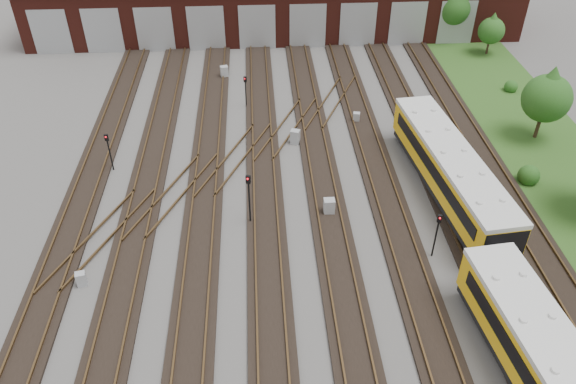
{
  "coord_description": "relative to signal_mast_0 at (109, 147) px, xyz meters",
  "views": [
    {
      "loc": [
        -2.3,
        -19.85,
        22.85
      ],
      "look_at": [
        -0.61,
        7.36,
        2.0
      ],
      "focal_mm": 35.0,
      "sensor_mm": 36.0,
      "label": 1
    }
  ],
  "objects": [
    {
      "name": "ground",
      "position": [
        12.61,
        -13.34,
        -1.87
      ],
      "size": [
        120.0,
        120.0,
        0.0
      ],
      "primitive_type": "plane",
      "color": "#4A4845",
      "rests_on": "ground"
    },
    {
      "name": "track_network",
      "position": [
        12.44,
        -12.75,
        -1.76
      ],
      "size": [
        30.4,
        70.0,
        0.33
      ],
      "color": "black",
      "rests_on": "ground"
    },
    {
      "name": "grass_verge",
      "position": [
        31.61,
        -3.34,
        -1.85
      ],
      "size": [
        8.0,
        55.0,
        0.05
      ],
      "primitive_type": "cube",
      "color": "#294F1A",
      "rests_on": "ground"
    },
    {
      "name": "signal_mast_0",
      "position": [
        0.0,
        0.0,
        0.0
      ],
      "size": [
        0.25,
        0.24,
        2.91
      ],
      "rotation": [
        0.0,
        0.0,
        -0.07
      ],
      "color": "black",
      "rests_on": "ground"
    },
    {
      "name": "signal_mast_1",
      "position": [
        9.63,
        -6.39,
        0.44
      ],
      "size": [
        0.31,
        0.3,
        3.64
      ],
      "rotation": [
        0.0,
        0.0,
        -0.34
      ],
      "color": "black",
      "rests_on": "ground"
    },
    {
      "name": "signal_mast_2",
      "position": [
        9.42,
        8.62,
        -0.11
      ],
      "size": [
        0.26,
        0.25,
        2.73
      ],
      "rotation": [
        0.0,
        0.0,
        -0.33
      ],
      "color": "black",
      "rests_on": "ground"
    },
    {
      "name": "signal_mast_3",
      "position": [
        20.17,
        -10.0,
        0.1
      ],
      "size": [
        0.27,
        0.25,
        3.08
      ],
      "rotation": [
        0.0,
        0.0,
        -0.2
      ],
      "color": "black",
      "rests_on": "ground"
    },
    {
      "name": "relay_cabinet_0",
      "position": [
        0.35,
        -11.08,
        -1.43
      ],
      "size": [
        0.62,
        0.55,
        0.88
      ],
      "primitive_type": "cube",
      "rotation": [
        0.0,
        0.0,
        0.24
      ],
      "color": "#A3A6A8",
      "rests_on": "ground"
    },
    {
      "name": "relay_cabinet_1",
      "position": [
        7.45,
        14.2,
        -1.31
      ],
      "size": [
        0.78,
        0.69,
        1.12
      ],
      "primitive_type": "cube",
      "rotation": [
        0.0,
        0.0,
        0.22
      ],
      "color": "#A3A6A8",
      "rests_on": "ground"
    },
    {
      "name": "relay_cabinet_2",
      "position": [
        14.62,
        -5.82,
        -1.3
      ],
      "size": [
        0.69,
        0.58,
        1.14
      ],
      "primitive_type": "cube",
      "rotation": [
        0.0,
        0.0,
        0.01
      ],
      "color": "#A3A6A8",
      "rests_on": "ground"
    },
    {
      "name": "relay_cabinet_3",
      "position": [
        13.08,
        2.72,
        -1.32
      ],
      "size": [
        0.81,
        0.74,
        1.1
      ],
      "primitive_type": "cube",
      "rotation": [
        0.0,
        0.0,
        -0.36
      ],
      "color": "#A3A6A8",
      "rests_on": "ground"
    },
    {
      "name": "relay_cabinet_4",
      "position": [
        18.18,
        5.48,
        -1.44
      ],
      "size": [
        0.6,
        0.54,
        0.86
      ],
      "primitive_type": "cube",
      "rotation": [
        0.0,
        0.0,
        -0.23
      ],
      "color": "#A3A6A8",
      "rests_on": "ground"
    },
    {
      "name": "tree_0",
      "position": [
        30.35,
        21.66,
        1.96
      ],
      "size": [
        3.6,
        3.6,
        5.97
      ],
      "color": "#332417",
      "rests_on": "ground"
    },
    {
      "name": "tree_1",
      "position": [
        33.15,
        17.89,
        0.81
      ],
      "size": [
        2.52,
        2.52,
        4.17
      ],
      "color": "#332417",
      "rests_on": "ground"
    },
    {
      "name": "tree_3",
      "position": [
        31.53,
        2.36,
        1.92
      ],
      "size": [
        3.56,
        3.56,
        5.9
      ],
      "color": "#332417",
      "rests_on": "ground"
    },
    {
      "name": "bush_1",
      "position": [
        28.65,
        -3.21,
        -1.13
      ],
      "size": [
        1.47,
        1.47,
        1.47
      ],
      "primitive_type": "sphere",
      "color": "#1D4814",
      "rests_on": "ground"
    },
    {
      "name": "bush_2",
      "position": [
        32.53,
        10.02,
        -1.3
      ],
      "size": [
        1.15,
        1.15,
        1.15
      ],
      "primitive_type": "sphere",
      "color": "#1D4814",
      "rests_on": "ground"
    }
  ]
}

